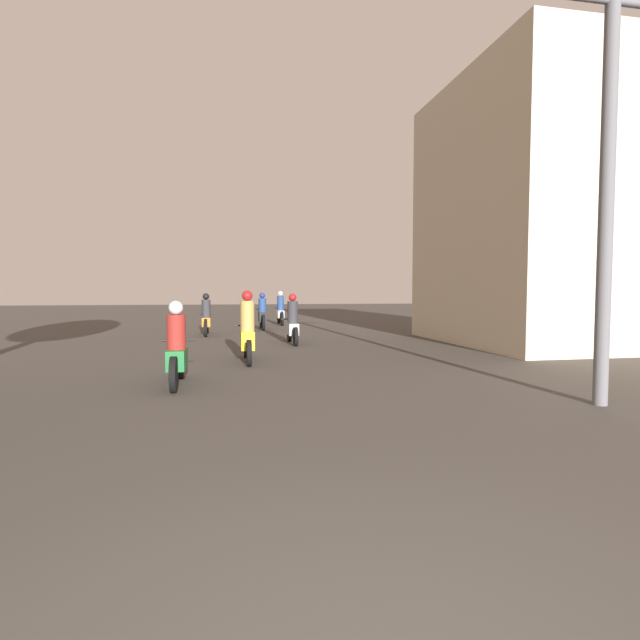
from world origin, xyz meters
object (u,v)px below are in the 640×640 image
(motorcycle_orange, at_px, (206,318))
(building_right_near, at_px, (542,214))
(motorcycle_green, at_px, (177,352))
(motorcycle_white, at_px, (280,311))
(motorcycle_black, at_px, (262,315))
(motorcycle_yellow, at_px, (247,333))
(utility_pole_near, at_px, (607,178))
(motorcycle_silver, at_px, (292,324))

(motorcycle_orange, bearing_deg, building_right_near, -28.33)
(motorcycle_green, bearing_deg, motorcycle_white, 75.14)
(motorcycle_black, xyz_separation_m, building_right_near, (8.14, -7.08, 3.39))
(motorcycle_orange, distance_m, motorcycle_white, 6.12)
(motorcycle_yellow, relative_size, motorcycle_orange, 0.95)
(motorcycle_green, height_order, motorcycle_black, motorcycle_black)
(motorcycle_green, distance_m, motorcycle_orange, 9.98)
(motorcycle_orange, relative_size, utility_pole_near, 0.35)
(motorcycle_yellow, height_order, motorcycle_black, motorcycle_yellow)
(motorcycle_green, height_order, building_right_near, building_right_near)
(motorcycle_silver, bearing_deg, motorcycle_white, 94.55)
(motorcycle_yellow, height_order, motorcycle_silver, motorcycle_yellow)
(motorcycle_yellow, bearing_deg, motorcycle_black, 79.68)
(motorcycle_white, distance_m, utility_pole_near, 18.17)
(motorcycle_green, relative_size, utility_pole_near, 0.32)
(motorcycle_orange, xyz_separation_m, motorcycle_white, (3.32, 5.14, 0.02))
(motorcycle_orange, distance_m, utility_pole_near, 14.21)
(motorcycle_green, relative_size, motorcycle_black, 0.98)
(building_right_near, bearing_deg, motorcycle_silver, 171.29)
(motorcycle_white, distance_m, building_right_near, 12.64)
(motorcycle_yellow, height_order, utility_pole_near, utility_pole_near)
(motorcycle_orange, height_order, motorcycle_black, motorcycle_black)
(motorcycle_yellow, height_order, motorcycle_white, motorcycle_yellow)
(motorcycle_green, distance_m, motorcycle_silver, 6.97)
(motorcycle_green, xyz_separation_m, motorcycle_white, (3.48, 15.11, 0.06))
(motorcycle_green, height_order, motorcycle_silver, motorcycle_silver)
(motorcycle_green, xyz_separation_m, motorcycle_black, (2.40, 12.25, 0.04))
(motorcycle_white, bearing_deg, motorcycle_yellow, -94.45)
(motorcycle_black, relative_size, building_right_near, 0.24)
(motorcycle_white, relative_size, building_right_near, 0.26)
(motorcycle_green, relative_size, motorcycle_orange, 0.90)
(building_right_near, bearing_deg, utility_pole_near, -119.53)
(building_right_near, xyz_separation_m, utility_pole_near, (-4.46, -7.87, -0.82))
(motorcycle_yellow, bearing_deg, motorcycle_white, 76.22)
(motorcycle_black, bearing_deg, motorcycle_silver, -81.28)
(motorcycle_black, bearing_deg, building_right_near, -36.91)
(motorcycle_black, relative_size, utility_pole_near, 0.32)
(motorcycle_silver, distance_m, motorcycle_white, 8.78)
(motorcycle_black, bearing_deg, utility_pole_near, -72.06)
(motorcycle_yellow, xyz_separation_m, motorcycle_orange, (-1.16, 7.34, -0.04))
(building_right_near, bearing_deg, motorcycle_green, -153.84)
(motorcycle_silver, distance_m, building_right_near, 8.46)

